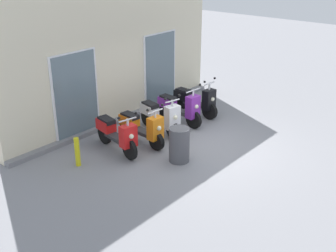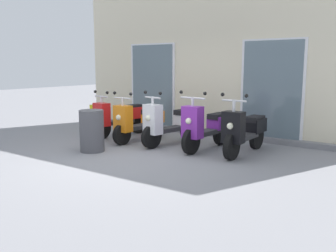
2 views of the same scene
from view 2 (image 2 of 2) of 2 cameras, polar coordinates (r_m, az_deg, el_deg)
name	(u,v)px [view 2 (image 2 of 2)]	position (r m, az deg, el deg)	size (l,w,h in m)	color
ground_plane	(134,157)	(6.98, -5.37, -4.87)	(40.00, 40.00, 0.00)	gray
storefront_facade	(210,54)	(9.25, 6.52, 11.07)	(7.67, 0.50, 4.13)	beige
scooter_red	(120,117)	(8.96, -7.52, 1.40)	(0.66, 1.66, 1.15)	black
scooter_orange	(139,122)	(8.38, -4.55, 0.70)	(0.56, 1.59, 1.16)	black
scooter_white	(170,123)	(7.95, 0.34, 0.50)	(0.66, 1.63, 1.20)	black
scooter_purple	(206,127)	(7.53, 5.99, -0.08)	(0.62, 1.65, 1.24)	black
scooter_black	(245,131)	(7.24, 11.90, -0.75)	(0.54, 1.64, 1.23)	black
curb_bollard	(92,118)	(9.85, -11.73, 1.25)	(0.12, 0.12, 0.70)	yellow
trash_bin	(92,131)	(7.50, -11.80, -0.74)	(0.49, 0.49, 0.84)	#4C4C51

